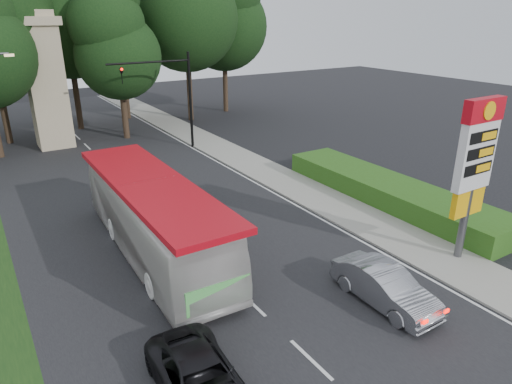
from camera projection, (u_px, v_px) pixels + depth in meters
ground at (321, 370)px, 13.42m from camera, size 120.00×120.00×0.00m
road_surface at (167, 223)px, 22.86m from camera, size 14.00×80.00×0.02m
sidewalk_right at (302, 189)px, 27.07m from camera, size 3.00×80.00×0.12m
hedge at (389, 192)px, 25.21m from camera, size 3.00×14.00×1.20m
gas_station_pylon at (475, 159)px, 17.93m from camera, size 2.10×0.45×6.85m
traffic_signal_mast at (173, 88)px, 33.42m from camera, size 6.10×0.35×7.20m
monument at (46, 80)px, 34.17m from camera, size 3.00×3.00×10.05m
tree_east_near at (118, 14)px, 41.97m from camera, size 8.12×8.12×15.95m
tree_far_east at (223, 7)px, 45.12m from camera, size 8.68×8.68×17.05m
tree_monument_right at (117, 38)px, 35.44m from camera, size 6.72×6.72×13.20m
transit_bus at (154, 219)px, 19.38m from camera, size 3.14×12.02×3.33m
sedan_silver at (385, 286)px, 16.30m from camera, size 1.49×4.26×1.40m
suv_charcoal at (201, 381)px, 12.20m from camera, size 2.34×4.56×1.23m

